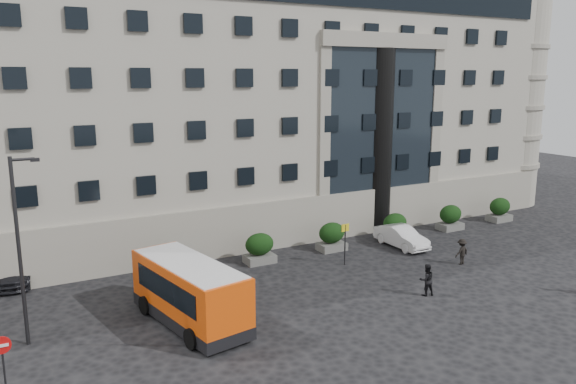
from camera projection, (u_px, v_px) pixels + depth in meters
name	position (u px, v px, depth m)	size (l,w,h in m)	color
ground	(309.00, 313.00, 26.77)	(120.00, 120.00, 0.00)	black
civic_building	(236.00, 102.00, 46.66)	(44.00, 24.00, 18.00)	#A39D90
entrance_column	(380.00, 142.00, 39.96)	(1.80, 1.80, 13.00)	black
hedge_a	(176.00, 261.00, 31.39)	(1.80, 1.26, 1.84)	#5B5B59
hedge_b	(260.00, 248.00, 33.84)	(1.80, 1.26, 1.84)	#5B5B59
hedge_c	(332.00, 236.00, 36.30)	(1.80, 1.26, 1.84)	#5B5B59
hedge_d	(395.00, 226.00, 38.75)	(1.80, 1.26, 1.84)	#5B5B59
hedge_e	(450.00, 217.00, 41.21)	(1.80, 1.26, 1.84)	#5B5B59
hedge_f	(500.00, 209.00, 43.66)	(1.80, 1.26, 1.84)	#5B5B59
street_lamp	(20.00, 245.00, 22.82)	(1.16, 0.18, 8.00)	#262628
bus_stop_sign	(345.00, 237.00, 33.31)	(0.50, 0.08, 2.52)	#262628
no_entry_sign	(2.00, 354.00, 19.41)	(0.64, 0.16, 2.32)	#262628
minibus	(190.00, 290.00, 25.37)	(3.59, 7.29, 2.91)	#E6490A
red_truck	(4.00, 224.00, 36.55)	(3.69, 6.27, 3.16)	maroon
parked_car_c	(14.00, 269.00, 30.83)	(2.00, 4.92, 1.43)	black
white_taxi	(401.00, 237.00, 37.05)	(1.47, 4.23, 1.39)	silver
pedestrian_b	(426.00, 280.00, 28.81)	(0.82, 0.64, 1.68)	black
pedestrian_c	(462.00, 252.00, 33.60)	(1.01, 0.58, 1.57)	black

